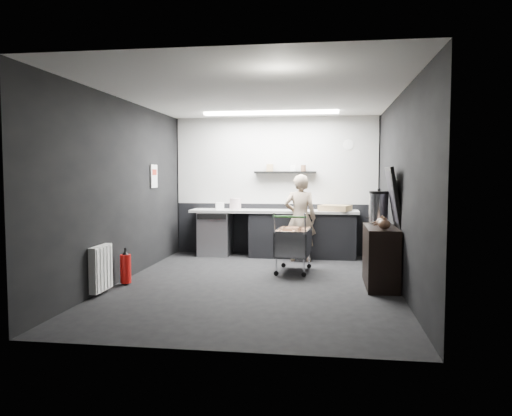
# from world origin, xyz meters

# --- Properties ---
(floor) EXTENTS (5.50, 5.50, 0.00)m
(floor) POSITION_xyz_m (0.00, 0.00, 0.00)
(floor) COLOR black
(floor) RESTS_ON ground
(ceiling) EXTENTS (5.50, 5.50, 0.00)m
(ceiling) POSITION_xyz_m (0.00, 0.00, 2.70)
(ceiling) COLOR white
(ceiling) RESTS_ON wall_back
(wall_back) EXTENTS (5.50, 0.00, 5.50)m
(wall_back) POSITION_xyz_m (0.00, 2.75, 1.35)
(wall_back) COLOR black
(wall_back) RESTS_ON floor
(wall_front) EXTENTS (5.50, 0.00, 5.50)m
(wall_front) POSITION_xyz_m (0.00, -2.75, 1.35)
(wall_front) COLOR black
(wall_front) RESTS_ON floor
(wall_left) EXTENTS (0.00, 5.50, 5.50)m
(wall_left) POSITION_xyz_m (-2.00, 0.00, 1.35)
(wall_left) COLOR black
(wall_left) RESTS_ON floor
(wall_right) EXTENTS (0.00, 5.50, 5.50)m
(wall_right) POSITION_xyz_m (2.00, 0.00, 1.35)
(wall_right) COLOR black
(wall_right) RESTS_ON floor
(kitchen_wall_panel) EXTENTS (3.95, 0.02, 1.70)m
(kitchen_wall_panel) POSITION_xyz_m (0.00, 2.73, 1.85)
(kitchen_wall_panel) COLOR #BBBBB6
(kitchen_wall_panel) RESTS_ON wall_back
(dado_panel) EXTENTS (3.95, 0.02, 1.00)m
(dado_panel) POSITION_xyz_m (0.00, 2.73, 0.50)
(dado_panel) COLOR black
(dado_panel) RESTS_ON wall_back
(floating_shelf) EXTENTS (1.20, 0.22, 0.04)m
(floating_shelf) POSITION_xyz_m (0.20, 2.62, 1.62)
(floating_shelf) COLOR black
(floating_shelf) RESTS_ON wall_back
(wall_clock) EXTENTS (0.20, 0.03, 0.20)m
(wall_clock) POSITION_xyz_m (1.40, 2.72, 2.15)
(wall_clock) COLOR white
(wall_clock) RESTS_ON wall_back
(poster) EXTENTS (0.02, 0.30, 0.40)m
(poster) POSITION_xyz_m (-1.98, 1.30, 1.55)
(poster) COLOR white
(poster) RESTS_ON wall_left
(poster_red_band) EXTENTS (0.02, 0.22, 0.10)m
(poster_red_band) POSITION_xyz_m (-1.98, 1.30, 1.62)
(poster_red_band) COLOR red
(poster_red_band) RESTS_ON poster
(radiator) EXTENTS (0.10, 0.50, 0.60)m
(radiator) POSITION_xyz_m (-1.94, -0.90, 0.35)
(radiator) COLOR white
(radiator) RESTS_ON wall_left
(ceiling_strip) EXTENTS (2.40, 0.20, 0.04)m
(ceiling_strip) POSITION_xyz_m (0.00, 1.85, 2.67)
(ceiling_strip) COLOR white
(ceiling_strip) RESTS_ON ceiling
(prep_counter) EXTENTS (3.20, 0.61, 0.90)m
(prep_counter) POSITION_xyz_m (0.14, 2.42, 0.46)
(prep_counter) COLOR black
(prep_counter) RESTS_ON floor
(person) EXTENTS (0.58, 0.39, 1.58)m
(person) POSITION_xyz_m (0.53, 1.97, 0.79)
(person) COLOR beige
(person) RESTS_ON floor
(shopping_cart) EXTENTS (0.57, 0.90, 0.95)m
(shopping_cart) POSITION_xyz_m (0.47, 0.97, 0.45)
(shopping_cart) COLOR silver
(shopping_cart) RESTS_ON floor
(sideboard) EXTENTS (0.48, 1.13, 1.69)m
(sideboard) POSITION_xyz_m (1.78, 0.15, 0.54)
(sideboard) COLOR black
(sideboard) RESTS_ON floor
(fire_extinguisher) EXTENTS (0.15, 0.15, 0.51)m
(fire_extinguisher) POSITION_xyz_m (-1.85, -0.30, 0.25)
(fire_extinguisher) COLOR red
(fire_extinguisher) RESTS_ON floor
(cardboard_box) EXTENTS (0.65, 0.57, 0.11)m
(cardboard_box) POSITION_xyz_m (1.16, 2.37, 0.95)
(cardboard_box) COLOR #A58658
(cardboard_box) RESTS_ON prep_counter
(pink_tub) EXTENTS (0.22, 0.22, 0.22)m
(pink_tub) POSITION_xyz_m (-0.75, 2.42, 1.01)
(pink_tub) COLOR beige
(pink_tub) RESTS_ON prep_counter
(white_container) EXTENTS (0.19, 0.16, 0.14)m
(white_container) POSITION_xyz_m (-1.05, 2.37, 0.97)
(white_container) COLOR white
(white_container) RESTS_ON prep_counter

